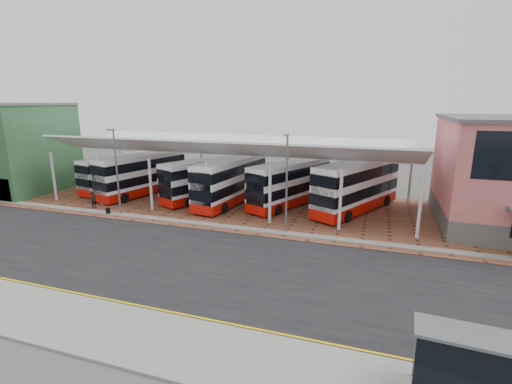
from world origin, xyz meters
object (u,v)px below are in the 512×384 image
bus_0 (119,173)px  bus_2 (205,179)px  bus_1 (142,175)px  pedestrian (94,200)px  bus_4 (290,184)px  bus_shelter (472,365)px  bus_3 (231,181)px  bus_5 (357,186)px

bus_0 → bus_2: bearing=8.1°
bus_1 → pedestrian: size_ratio=6.70×
bus_2 → bus_4: size_ratio=0.98×
bus_2 → bus_shelter: 31.21m
bus_0 → bus_3: 14.93m
bus_0 → pedestrian: (2.65, -7.41, -1.20)m
bus_1 → bus_2: bearing=18.4°
bus_4 → pedestrian: size_ratio=6.43×
pedestrian → bus_3: bearing=-49.2°
bus_4 → bus_shelter: bearing=-39.3°
bus_1 → bus_2: (7.67, 0.45, -0.12)m
bus_3 → bus_4: (6.04, 1.06, -0.08)m
bus_1 → bus_shelter: (28.88, -22.44, -0.54)m
bus_0 → bus_shelter: size_ratio=3.00×
bus_5 → bus_3: bearing=-148.7°
bus_0 → bus_1: bearing=-3.7°
bus_2 → bus_5: bearing=24.6°
bus_1 → pedestrian: bearing=-86.3°
bus_2 → bus_3: (3.29, -0.61, 0.14)m
bus_shelter → bus_0: bearing=148.2°
bus_shelter → bus_5: bearing=106.6°
pedestrian → bus_shelter: (30.16, -16.05, 0.89)m
bus_0 → bus_2: bus_2 is taller
bus_4 → pedestrian: bearing=-134.6°
bus_1 → bus_5: size_ratio=0.97×
bus_0 → pedestrian: size_ratio=6.03×
bus_0 → bus_2: 11.61m
bus_2 → bus_1: bearing=-154.0°
bus_1 → pedestrian: 6.67m
bus_3 → pedestrian: (-12.23, -6.23, -1.45)m
bus_2 → bus_5: size_ratio=0.90×
bus_5 → bus_4: bearing=-153.1°
bus_2 → bus_5: bus_5 is taller
bus_0 → bus_5: size_ratio=0.87×
bus_5 → bus_shelter: bus_5 is taller
bus_2 → bus_shelter: bearing=-24.6°
bus_1 → bus_shelter: bearing=-22.8°
bus_1 → bus_shelter: 36.58m
bus_0 → pedestrian: bearing=-59.4°
bus_0 → bus_4: bus_4 is taller
bus_0 → bus_5: (27.49, -0.02, 0.37)m
bus_0 → bus_1: size_ratio=0.90×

